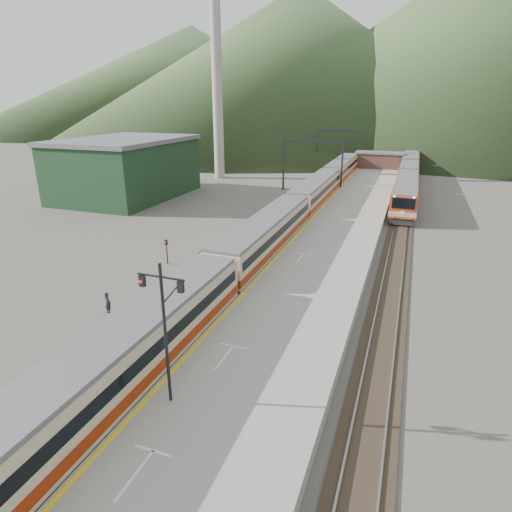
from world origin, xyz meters
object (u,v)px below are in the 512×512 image
at_px(second_train, 409,170).
at_px(worker, 108,303).
at_px(signal_mast, 164,320).
at_px(main_train, 296,208).

relative_size(second_train, worker, 39.86).
xyz_separation_m(second_train, signal_mast, (-8.61, -67.55, 2.98)).
relative_size(main_train, second_train, 1.36).
height_order(main_train, signal_mast, signal_mast).
xyz_separation_m(main_train, second_train, (11.50, 34.72, -0.03)).
bearing_deg(worker, second_train, -88.46).
bearing_deg(second_train, worker, -106.70).
relative_size(main_train, worker, 54.07).
xyz_separation_m(main_train, worker, (-6.50, -25.28, -1.33)).
bearing_deg(worker, signal_mast, 159.44).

